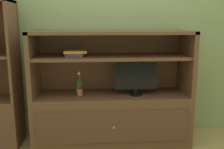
{
  "coord_description": "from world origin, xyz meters",
  "views": [
    {
      "loc": [
        -0.22,
        -2.56,
        1.47
      ],
      "look_at": [
        0.0,
        0.35,
        0.87
      ],
      "focal_mm": 40.7,
      "sensor_mm": 36.0,
      "label": 1
    }
  ],
  "objects_px": {
    "tv_monitor": "(136,76)",
    "magazine_stack": "(75,53)",
    "media_console": "(112,107)",
    "potted_plant": "(80,90)"
  },
  "relations": [
    {
      "from": "tv_monitor",
      "to": "magazine_stack",
      "type": "xyz_separation_m",
      "value": [
        -0.71,
        0.07,
        0.28
      ]
    },
    {
      "from": "media_console",
      "to": "magazine_stack",
      "type": "height_order",
      "value": "media_console"
    },
    {
      "from": "media_console",
      "to": "tv_monitor",
      "type": "height_order",
      "value": "media_console"
    },
    {
      "from": "media_console",
      "to": "potted_plant",
      "type": "relative_size",
      "value": 6.36
    },
    {
      "from": "potted_plant",
      "to": "magazine_stack",
      "type": "height_order",
      "value": "magazine_stack"
    },
    {
      "from": "media_console",
      "to": "magazine_stack",
      "type": "distance_m",
      "value": 0.79
    },
    {
      "from": "media_console",
      "to": "tv_monitor",
      "type": "xyz_separation_m",
      "value": [
        0.29,
        -0.07,
        0.4
      ]
    },
    {
      "from": "tv_monitor",
      "to": "magazine_stack",
      "type": "relative_size",
      "value": 1.69
    },
    {
      "from": "media_console",
      "to": "magazine_stack",
      "type": "bearing_deg",
      "value": -179.48
    },
    {
      "from": "potted_plant",
      "to": "magazine_stack",
      "type": "distance_m",
      "value": 0.44
    }
  ]
}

